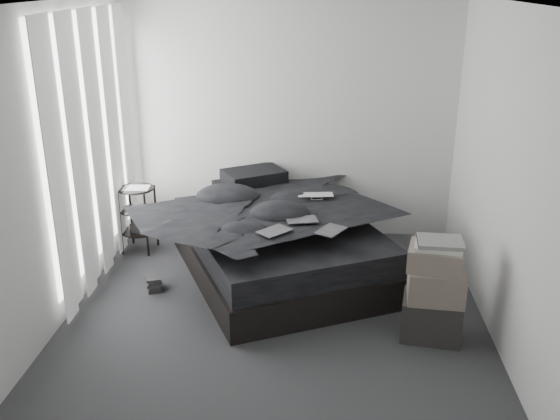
# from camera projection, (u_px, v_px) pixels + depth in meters

# --- Properties ---
(floor) EXTENTS (3.60, 4.20, 0.01)m
(floor) POSITION_uv_depth(u_px,v_px,m) (273.00, 326.00, 5.27)
(floor) COLOR #303033
(floor) RESTS_ON ground
(ceiling) EXTENTS (3.60, 4.20, 0.01)m
(ceiling) POSITION_uv_depth(u_px,v_px,m) (272.00, 3.00, 4.36)
(ceiling) COLOR white
(ceiling) RESTS_ON ground
(wall_back) EXTENTS (3.60, 0.01, 2.60)m
(wall_back) POSITION_uv_depth(u_px,v_px,m) (289.00, 121.00, 6.77)
(wall_back) COLOR silver
(wall_back) RESTS_ON ground
(wall_front) EXTENTS (3.60, 0.01, 2.60)m
(wall_front) POSITION_uv_depth(u_px,v_px,m) (235.00, 320.00, 2.85)
(wall_front) COLOR silver
(wall_front) RESTS_ON ground
(wall_left) EXTENTS (0.01, 4.20, 2.60)m
(wall_left) POSITION_uv_depth(u_px,v_px,m) (46.00, 175.00, 4.93)
(wall_left) COLOR silver
(wall_left) RESTS_ON ground
(wall_right) EXTENTS (0.01, 4.20, 2.60)m
(wall_right) POSITION_uv_depth(u_px,v_px,m) (510.00, 185.00, 4.69)
(wall_right) COLOR silver
(wall_right) RESTS_ON ground
(window_left) EXTENTS (0.02, 2.00, 2.30)m
(window_left) POSITION_uv_depth(u_px,v_px,m) (89.00, 141.00, 5.76)
(window_left) COLOR white
(window_left) RESTS_ON wall_left
(curtain_left) EXTENTS (0.06, 2.12, 2.48)m
(curtain_left) POSITION_uv_depth(u_px,v_px,m) (95.00, 148.00, 5.78)
(curtain_left) COLOR white
(curtain_left) RESTS_ON wall_left
(bed) EXTENTS (2.44, 2.70, 0.30)m
(bed) POSITION_uv_depth(u_px,v_px,m) (279.00, 259.00, 6.17)
(bed) COLOR black
(bed) RESTS_ON floor
(mattress) EXTENTS (2.36, 2.62, 0.24)m
(mattress) POSITION_uv_depth(u_px,v_px,m) (279.00, 234.00, 6.08)
(mattress) COLOR black
(mattress) RESTS_ON bed
(duvet) EXTENTS (2.27, 2.40, 0.26)m
(duvet) POSITION_uv_depth(u_px,v_px,m) (281.00, 212.00, 5.94)
(duvet) COLOR black
(duvet) RESTS_ON mattress
(pillow_lower) EXTENTS (0.79, 0.69, 0.15)m
(pillow_lower) POSITION_uv_depth(u_px,v_px,m) (247.00, 189.00, 6.74)
(pillow_lower) COLOR black
(pillow_lower) RESTS_ON mattress
(pillow_upper) EXTENTS (0.75, 0.69, 0.14)m
(pillow_upper) POSITION_uv_depth(u_px,v_px,m) (254.00, 176.00, 6.70)
(pillow_upper) COLOR black
(pillow_upper) RESTS_ON pillow_lower
(laptop) EXTENTS (0.38, 0.27, 0.03)m
(laptop) POSITION_uv_depth(u_px,v_px,m) (316.00, 190.00, 6.12)
(laptop) COLOR silver
(laptop) RESTS_ON duvet
(comic_a) EXTENTS (0.32, 0.33, 0.01)m
(comic_a) POSITION_uv_depth(u_px,v_px,m) (274.00, 222.00, 5.34)
(comic_a) COLOR black
(comic_a) RESTS_ON duvet
(comic_b) EXTENTS (0.31, 0.24, 0.01)m
(comic_b) POSITION_uv_depth(u_px,v_px,m) (302.00, 211.00, 5.59)
(comic_b) COLOR black
(comic_b) RESTS_ON duvet
(comic_c) EXTENTS (0.30, 0.33, 0.01)m
(comic_c) POSITION_uv_depth(u_px,v_px,m) (331.00, 220.00, 5.35)
(comic_c) COLOR black
(comic_c) RESTS_ON duvet
(side_stand) EXTENTS (0.41, 0.41, 0.69)m
(side_stand) POSITION_uv_depth(u_px,v_px,m) (138.00, 219.00, 6.63)
(side_stand) COLOR black
(side_stand) RESTS_ON floor
(papers) EXTENTS (0.28, 0.22, 0.01)m
(papers) POSITION_uv_depth(u_px,v_px,m) (136.00, 188.00, 6.49)
(papers) COLOR white
(papers) RESTS_ON side_stand
(floor_books) EXTENTS (0.18, 0.21, 0.13)m
(floor_books) POSITION_uv_depth(u_px,v_px,m) (154.00, 283.00, 5.87)
(floor_books) COLOR black
(floor_books) RESTS_ON floor
(box_lower) EXTENTS (0.52, 0.44, 0.35)m
(box_lower) POSITION_uv_depth(u_px,v_px,m) (431.00, 317.00, 5.07)
(box_lower) COLOR black
(box_lower) RESTS_ON floor
(box_mid) EXTENTS (0.47, 0.39, 0.27)m
(box_mid) POSITION_uv_depth(u_px,v_px,m) (436.00, 284.00, 4.95)
(box_mid) COLOR #6D6156
(box_mid) RESTS_ON box_lower
(box_upper) EXTENTS (0.48, 0.42, 0.18)m
(box_upper) POSITION_uv_depth(u_px,v_px,m) (436.00, 258.00, 4.89)
(box_upper) COLOR #6D6156
(box_upper) RESTS_ON box_mid
(art_book_white) EXTENTS (0.40, 0.34, 0.04)m
(art_book_white) POSITION_uv_depth(u_px,v_px,m) (438.00, 245.00, 4.85)
(art_book_white) COLOR silver
(art_book_white) RESTS_ON box_upper
(art_book_snake) EXTENTS (0.36, 0.30, 0.03)m
(art_book_snake) POSITION_uv_depth(u_px,v_px,m) (440.00, 242.00, 4.82)
(art_book_snake) COLOR silver
(art_book_snake) RESTS_ON art_book_white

